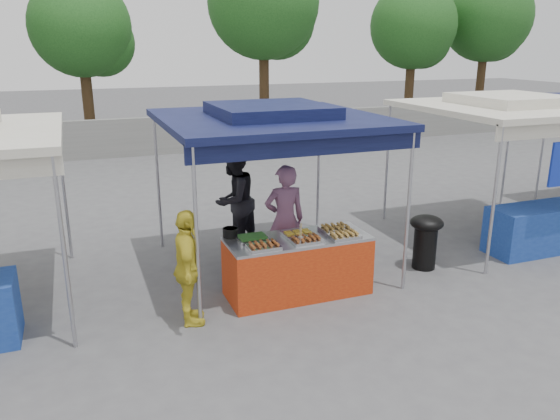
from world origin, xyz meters
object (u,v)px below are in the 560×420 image
object	(u,v)px
helper_man	(234,200)
customer_person	(188,268)
cooking_pot	(231,232)
wok_burner	(426,237)
vendor_table	(298,266)
vendor_woman	(285,220)

from	to	relation	value
helper_man	customer_person	size ratio (longest dim) A/B	1.21
cooking_pot	wok_burner	distance (m)	3.14
vendor_table	wok_burner	bearing A→B (deg)	3.96
cooking_pot	vendor_woman	xyz separation A→B (m)	(0.97, 0.41, -0.06)
customer_person	vendor_table	bearing A→B (deg)	-69.84
cooking_pot	helper_man	bearing A→B (deg)	72.06
vendor_table	customer_person	world-z (taller)	customer_person
vendor_woman	helper_man	bearing A→B (deg)	-62.49
wok_burner	vendor_woman	world-z (taller)	vendor_woman
customer_person	cooking_pot	bearing A→B (deg)	-38.75
vendor_table	wok_burner	size ratio (longest dim) A/B	2.29
cooking_pot	vendor_woman	distance (m)	1.05
vendor_table	cooking_pot	world-z (taller)	cooking_pot
vendor_table	vendor_woman	size ratio (longest dim) A/B	1.17
wok_burner	vendor_woman	distance (m)	2.25
vendor_table	customer_person	distance (m)	1.67
cooking_pot	customer_person	distance (m)	1.01
cooking_pot	helper_man	xyz separation A→B (m)	(0.51, 1.56, -0.00)
customer_person	helper_man	bearing A→B (deg)	-19.81
wok_burner	helper_man	distance (m)	3.17
vendor_woman	helper_man	xyz separation A→B (m)	(-0.46, 1.15, 0.05)
cooking_pot	customer_person	bearing A→B (deg)	-138.26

